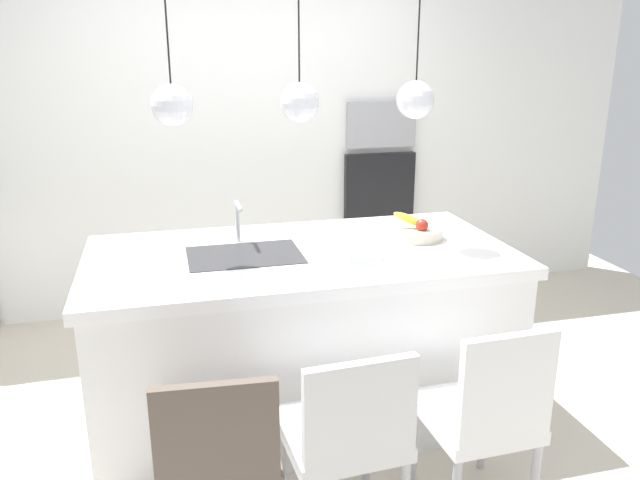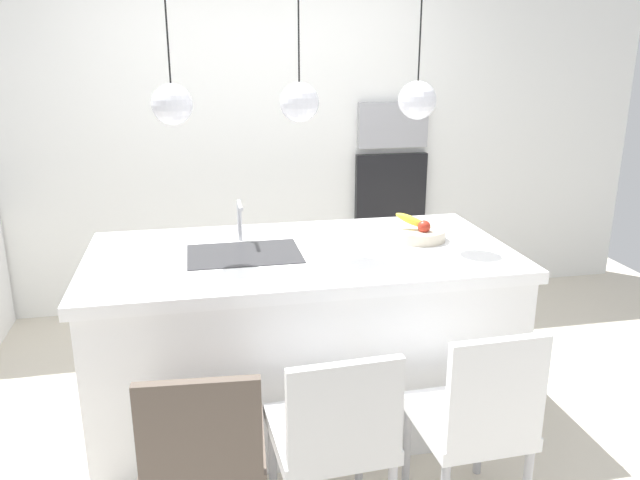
{
  "view_description": "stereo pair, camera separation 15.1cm",
  "coord_description": "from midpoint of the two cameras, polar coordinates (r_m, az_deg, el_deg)",
  "views": [
    {
      "loc": [
        -0.65,
        -2.95,
        1.91
      ],
      "look_at": [
        0.1,
        0.0,
        0.97
      ],
      "focal_mm": 35.14,
      "sensor_mm": 36.0,
      "label": 1
    },
    {
      "loc": [
        -0.51,
        -2.98,
        1.91
      ],
      "look_at": [
        0.1,
        0.0,
        0.97
      ],
      "focal_mm": 35.14,
      "sensor_mm": 36.0,
      "label": 2
    }
  ],
  "objects": [
    {
      "name": "back_wall",
      "position": [
        4.69,
        -4.37,
        9.63
      ],
      "size": [
        6.0,
        0.1,
        2.6
      ],
      "primitive_type": "cube",
      "color": "white",
      "rests_on": "ground"
    },
    {
      "name": "chair_far",
      "position": [
        2.69,
        15.64,
        -15.26
      ],
      "size": [
        0.43,
        0.47,
        0.9
      ],
      "color": "white",
      "rests_on": "ground"
    },
    {
      "name": "microwave",
      "position": [
        4.84,
        7.53,
        10.37
      ],
      "size": [
        0.54,
        0.08,
        0.34
      ],
      "primitive_type": "cube",
      "color": "#9E9EA3",
      "rests_on": "back_wall"
    },
    {
      "name": "kitchen_island",
      "position": [
        3.35,
        -0.39,
        -8.44
      ],
      "size": [
        2.14,
        1.08,
        0.92
      ],
      "color": "white",
      "rests_on": "ground"
    },
    {
      "name": "floor",
      "position": [
        3.57,
        -0.38,
        -15.15
      ],
      "size": [
        6.6,
        6.6,
        0.0
      ],
      "primitive_type": "plane",
      "color": "beige",
      "rests_on": "ground"
    },
    {
      "name": "sink_basin",
      "position": [
        3.14,
        -5.55,
        -1.37
      ],
      "size": [
        0.56,
        0.4,
        0.02
      ],
      "primitive_type": "cube",
      "color": "#2D2D30",
      "rests_on": "kitchen_island"
    },
    {
      "name": "chair_middle",
      "position": [
        2.51,
        3.07,
        -17.13
      ],
      "size": [
        0.47,
        0.48,
        0.87
      ],
      "color": "silver",
      "rests_on": "ground"
    },
    {
      "name": "faucet",
      "position": [
        3.3,
        -6.03,
        2.22
      ],
      "size": [
        0.02,
        0.17,
        0.22
      ],
      "color": "silver",
      "rests_on": "kitchen_island"
    },
    {
      "name": "chair_near",
      "position": [
        2.45,
        -8.67,
        -18.24
      ],
      "size": [
        0.48,
        0.5,
        0.86
      ],
      "color": "brown",
      "rests_on": "ground"
    },
    {
      "name": "pendant_light_center",
      "position": [
        3.03,
        -0.44,
        12.47
      ],
      "size": [
        0.19,
        0.19,
        0.79
      ],
      "color": "silver"
    },
    {
      "name": "pendant_light_right",
      "position": [
        3.2,
        10.23,
        12.45
      ],
      "size": [
        0.19,
        0.19,
        0.79
      ],
      "color": "silver"
    },
    {
      "name": "pendant_light_left",
      "position": [
        2.97,
        -11.89,
        12.03
      ],
      "size": [
        0.19,
        0.19,
        0.79
      ],
      "color": "silver"
    },
    {
      "name": "oven",
      "position": [
        4.92,
        7.3,
        4.58
      ],
      "size": [
        0.56,
        0.08,
        0.56
      ],
      "primitive_type": "cube",
      "color": "black",
      "rests_on": "back_wall"
    },
    {
      "name": "fruit_bowl",
      "position": [
        3.4,
        10.29,
        0.62
      ],
      "size": [
        0.28,
        0.27,
        0.16
      ],
      "color": "beige",
      "rests_on": "kitchen_island"
    }
  ]
}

